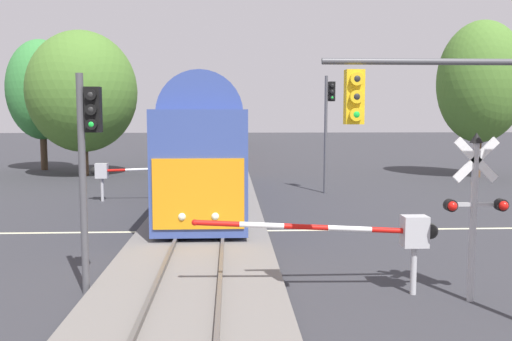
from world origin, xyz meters
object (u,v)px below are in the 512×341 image
at_px(crossing_gate_near, 389,233).
at_px(traffic_signal_near_right, 474,119).
at_px(traffic_signal_median, 88,147).
at_px(pine_left_background, 41,90).
at_px(crossing_gate_far, 117,172).
at_px(commuter_train, 220,130).
at_px(oak_behind_train, 82,92).
at_px(crossing_signal_mast, 475,199).
at_px(maple_right_background, 481,82).
at_px(traffic_signal_far_side, 328,115).

bearing_deg(crossing_gate_near, traffic_signal_near_right, -61.02).
bearing_deg(traffic_signal_median, pine_left_background, 110.49).
bearing_deg(traffic_signal_near_right, traffic_signal_median, 164.02).
xyz_separation_m(crossing_gate_far, traffic_signal_near_right, (9.90, -15.66, 2.56)).
relative_size(commuter_train, crossing_gate_near, 12.39).
distance_m(pine_left_background, oak_behind_train, 5.83).
xyz_separation_m(crossing_signal_mast, pine_left_background, (-19.11, 29.69, 3.66)).
bearing_deg(commuter_train, crossing_signal_mast, -80.52).
distance_m(traffic_signal_median, pine_left_background, 30.79).
distance_m(traffic_signal_near_right, maple_right_background, 27.38).
relative_size(crossing_gate_far, maple_right_background, 0.60).
distance_m(commuter_train, traffic_signal_median, 36.11).
distance_m(commuter_train, pine_left_background, 15.19).
distance_m(crossing_signal_mast, traffic_signal_near_right, 2.23).
relative_size(crossing_signal_mast, maple_right_background, 0.36).
relative_size(traffic_signal_far_side, maple_right_background, 0.60).
relative_size(commuter_train, crossing_gate_far, 11.16).
bearing_deg(commuter_train, crossing_gate_far, -100.98).
xyz_separation_m(crossing_signal_mast, traffic_signal_median, (-8.37, 0.95, 1.08)).
bearing_deg(crossing_signal_mast, traffic_signal_median, 173.56).
bearing_deg(crossing_gate_near, oak_behind_train, 118.16).
height_order(commuter_train, oak_behind_train, oak_behind_train).
bearing_deg(traffic_signal_far_side, maple_right_background, 31.46).
xyz_separation_m(crossing_gate_near, crossing_gate_far, (-8.90, 13.84, -0.01)).
bearing_deg(crossing_signal_mast, traffic_signal_far_side, 90.54).
xyz_separation_m(crossing_gate_near, traffic_signal_near_right, (1.00, -1.81, 2.55)).
distance_m(commuter_train, crossing_gate_far, 23.05).
relative_size(crossing_signal_mast, pine_left_background, 0.38).
relative_size(pine_left_background, maple_right_background, 0.95).
bearing_deg(oak_behind_train, traffic_signal_far_side, -31.03).
relative_size(crossing_gate_near, maple_right_background, 0.54).
bearing_deg(crossing_gate_near, crossing_signal_mast, -18.29).
bearing_deg(traffic_signal_median, oak_behind_train, 105.17).
distance_m(oak_behind_train, maple_right_background, 26.13).
bearing_deg(traffic_signal_median, crossing_gate_far, 99.24).
bearing_deg(traffic_signal_near_right, crossing_gate_far, 122.31).
bearing_deg(maple_right_background, crossing_signal_mast, -115.17).
height_order(crossing_gate_near, pine_left_background, pine_left_background).
height_order(crossing_gate_near, crossing_gate_far, same).
bearing_deg(oak_behind_train, commuter_train, 52.27).
distance_m(traffic_signal_far_side, pine_left_background, 23.12).
xyz_separation_m(crossing_gate_far, traffic_signal_far_side, (10.41, 2.19, 2.64)).
height_order(traffic_signal_median, pine_left_background, pine_left_background).
xyz_separation_m(traffic_signal_far_side, maple_right_background, (11.16, 6.82, 2.15)).
distance_m(traffic_signal_median, oak_behind_train, 25.58).
bearing_deg(traffic_signal_median, commuter_train, 86.51).
distance_m(crossing_gate_near, traffic_signal_median, 6.99).
bearing_deg(traffic_signal_near_right, traffic_signal_far_side, 88.38).
height_order(crossing_gate_far, traffic_signal_near_right, traffic_signal_near_right).
distance_m(crossing_gate_near, crossing_gate_far, 16.46).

